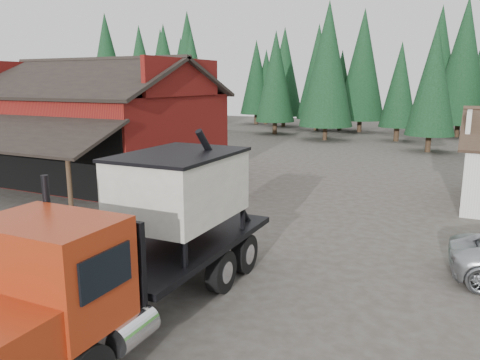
% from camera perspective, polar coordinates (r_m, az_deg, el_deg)
% --- Properties ---
extents(ground, '(120.00, 120.00, 0.00)m').
position_cam_1_polar(ground, '(15.93, -10.97, -9.57)').
color(ground, '#413933').
rests_on(ground, ground).
extents(red_barn, '(12.80, 13.63, 7.18)m').
position_cam_1_polar(red_barn, '(29.70, -16.61, 5.47)').
color(red_barn, maroon).
rests_on(red_barn, ground).
extents(conifer_backdrop, '(76.00, 16.00, 16.00)m').
position_cam_1_polar(conifer_backdrop, '(54.78, 16.69, 5.38)').
color(conifer_backdrop, black).
rests_on(conifer_backdrop, ground).
extents(near_pine_a, '(4.40, 4.40, 11.40)m').
position_cam_1_polar(near_pine_a, '(50.46, -12.02, 12.38)').
color(near_pine_a, '#382619').
rests_on(near_pine_a, ground).
extents(near_pine_b, '(3.96, 3.96, 10.40)m').
position_cam_1_polar(near_pine_b, '(41.82, 22.51, 11.20)').
color(near_pine_b, '#382619').
rests_on(near_pine_b, ground).
extents(near_pine_d, '(5.28, 5.28, 13.40)m').
position_cam_1_polar(near_pine_d, '(47.58, 10.63, 13.69)').
color(near_pine_d, '#382619').
rests_on(near_pine_d, ground).
extents(feed_truck, '(3.10, 10.05, 4.52)m').
position_cam_1_polar(feed_truck, '(11.77, -11.76, -6.50)').
color(feed_truck, black).
rests_on(feed_truck, ground).
extents(equip_box, '(0.98, 1.25, 0.60)m').
position_cam_1_polar(equip_box, '(14.43, -26.80, -11.75)').
color(equip_box, '#9B2710').
rests_on(equip_box, ground).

